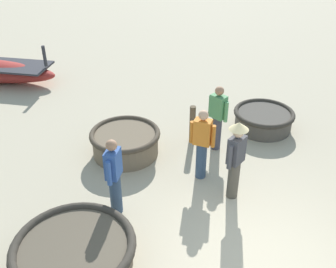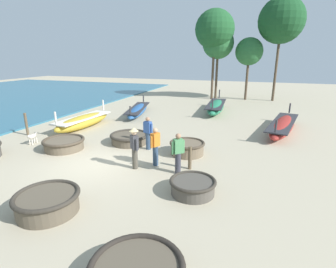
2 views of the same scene
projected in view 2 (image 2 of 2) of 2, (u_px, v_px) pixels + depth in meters
name	position (u px, v px, depth m)	size (l,w,h in m)	color
ground_plane	(97.00, 164.00, 10.74)	(80.00, 80.00, 0.00)	tan
coracle_weathered	(47.00, 202.00, 7.37)	(1.82, 1.82, 0.60)	brown
coracle_front_right	(130.00, 138.00, 13.29)	(1.97, 1.97, 0.50)	brown
coracle_far_left	(193.00, 186.00, 8.38)	(1.51, 1.51, 0.49)	#4C473F
coracle_upturned	(64.00, 143.00, 12.41)	(1.93, 1.93, 0.52)	brown
coracle_front_left	(187.00, 147.00, 11.78)	(1.59, 1.59, 0.59)	brown
long_boat_green_hull	(138.00, 110.00, 19.91)	(2.36, 5.57, 1.09)	#285693
long_boat_blue_hull	(283.00, 126.00, 15.25)	(2.23, 6.03, 1.28)	maroon
long_boat_red_hull	(216.00, 107.00, 20.78)	(1.54, 5.76, 1.46)	#237551
long_boat_white_hull	(83.00, 121.00, 16.17)	(1.40, 4.70, 1.41)	gold
fisherman_with_hat	(178.00, 153.00, 9.68)	(0.41, 0.39, 1.57)	#383842
fisherman_hauling	(148.00, 132.00, 12.25)	(0.52, 0.29, 1.57)	#2D425B
fisherman_crouching	(134.00, 145.00, 10.08)	(0.43, 0.39, 1.67)	#4C473D
fisherman_by_coracle	(155.00, 146.00, 10.43)	(0.33, 0.50, 1.57)	#2D425B
dog	(32.00, 137.00, 13.11)	(0.30, 0.68, 0.55)	beige
mooring_post_inland	(26.00, 124.00, 14.55)	(0.14, 0.14, 1.26)	brown
mooring_post_mid_beach	(190.00, 158.00, 10.17)	(0.14, 0.14, 0.93)	brown
tree_right_mid	(218.00, 43.00, 26.07)	(3.11, 3.11, 7.08)	#4C3D2D
tree_tall_back	(281.00, 20.00, 24.00)	(4.18, 4.18, 9.52)	#4C3D2D
tree_leftmost	(249.00, 52.00, 25.50)	(2.65, 2.65, 6.03)	#4C3D2D
tree_rightmost	(215.00, 30.00, 25.30)	(3.80, 3.80, 8.66)	#4C3D2D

